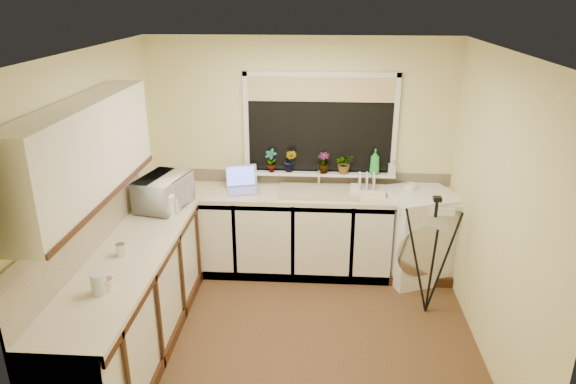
{
  "coord_description": "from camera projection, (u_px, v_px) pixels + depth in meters",
  "views": [
    {
      "loc": [
        0.22,
        -3.91,
        2.85
      ],
      "look_at": [
        -0.08,
        0.55,
        1.15
      ],
      "focal_mm": 32.89,
      "sensor_mm": 36.0,
      "label": 1
    }
  ],
  "objects": [
    {
      "name": "wall_back",
      "position": [
        301.0,
        154.0,
        5.64
      ],
      "size": [
        3.2,
        0.0,
        3.2
      ],
      "primitive_type": "plane",
      "rotation": [
        1.57,
        0.0,
        0.0
      ],
      "color": "beige",
      "rests_on": "ground"
    },
    {
      "name": "microwave",
      "position": [
        164.0,
        192.0,
        5.05
      ],
      "size": [
        0.49,
        0.63,
        0.31
      ],
      "primitive_type": "imported",
      "rotation": [
        0.0,
        0.0,
        1.35
      ],
      "color": "white",
      "rests_on": "worktop_left"
    },
    {
      "name": "base_cabinet_left",
      "position": [
        132.0,
        307.0,
        4.32
      ],
      "size": [
        0.54,
        2.4,
        0.86
      ],
      "primitive_type": "cube",
      "color": "silver",
      "rests_on": "floor"
    },
    {
      "name": "washing_machine",
      "position": [
        417.0,
        234.0,
        5.52
      ],
      "size": [
        0.84,
        0.83,
        0.94
      ],
      "primitive_type": "cube",
      "rotation": [
        0.0,
        0.0,
        0.36
      ],
      "color": "white",
      "rests_on": "floor"
    },
    {
      "name": "soap_bottle_green",
      "position": [
        375.0,
        162.0,
        5.52
      ],
      "size": [
        0.12,
        0.12,
        0.27
      ],
      "primitive_type": "imported",
      "rotation": [
        0.0,
        0.0,
        -0.12
      ],
      "color": "green",
      "rests_on": "windowsill"
    },
    {
      "name": "plant_c",
      "position": [
        323.0,
        163.0,
        5.56
      ],
      "size": [
        0.15,
        0.15,
        0.22
      ],
      "primitive_type": "imported",
      "rotation": [
        0.0,
        0.0,
        -0.21
      ],
      "color": "#999999",
      "rests_on": "windowsill"
    },
    {
      "name": "faucet",
      "position": [
        319.0,
        176.0,
        5.58
      ],
      "size": [
        0.03,
        0.03,
        0.24
      ],
      "primitive_type": "cylinder",
      "color": "silver",
      "rests_on": "worktop_back"
    },
    {
      "name": "window_blind",
      "position": [
        321.0,
        89.0,
        5.34
      ],
      "size": [
        1.5,
        0.02,
        0.25
      ],
      "primitive_type": "cube",
      "color": "tan",
      "rests_on": "wall_back"
    },
    {
      "name": "tripod",
      "position": [
        431.0,
        256.0,
        4.82
      ],
      "size": [
        0.76,
        0.76,
        1.17
      ],
      "primitive_type": null,
      "rotation": [
        0.0,
        0.0,
        0.4
      ],
      "color": "black",
      "rests_on": "floor"
    },
    {
      "name": "soap_bottle_clear",
      "position": [
        392.0,
        167.0,
        5.52
      ],
      "size": [
        0.08,
        0.08,
        0.17
      ],
      "primitive_type": "imported",
      "rotation": [
        0.0,
        0.0,
        -0.03
      ],
      "color": "#999999",
      "rests_on": "windowsill"
    },
    {
      "name": "cup_back",
      "position": [
        410.0,
        188.0,
        5.44
      ],
      "size": [
        0.17,
        0.17,
        0.1
      ],
      "primitive_type": "imported",
      "rotation": [
        0.0,
        0.0,
        -0.39
      ],
      "color": "white",
      "rests_on": "worktop_back"
    },
    {
      "name": "wall_front",
      "position": [
        277.0,
        314.0,
        2.84
      ],
      "size": [
        3.2,
        0.0,
        3.2
      ],
      "primitive_type": "plane",
      "rotation": [
        -1.57,
        0.0,
        0.0
      ],
      "color": "beige",
      "rests_on": "ground"
    },
    {
      "name": "cup_left",
      "position": [
        107.0,
        285.0,
        3.66
      ],
      "size": [
        0.12,
        0.12,
        0.1
      ],
      "primitive_type": "imported",
      "rotation": [
        0.0,
        0.0,
        0.17
      ],
      "color": "#EFE2C5",
      "rests_on": "worktop_left"
    },
    {
      "name": "window_glass",
      "position": [
        320.0,
        125.0,
        5.49
      ],
      "size": [
        1.5,
        0.02,
        1.0
      ],
      "primitive_type": "cube",
      "color": "black",
      "rests_on": "wall_back"
    },
    {
      "name": "floor",
      "position": [
        292.0,
        335.0,
        4.67
      ],
      "size": [
        3.2,
        3.2,
        0.0
      ],
      "primitive_type": "plane",
      "color": "brown",
      "rests_on": "ground"
    },
    {
      "name": "plant_b",
      "position": [
        290.0,
        161.0,
        5.59
      ],
      "size": [
        0.17,
        0.15,
        0.25
      ],
      "primitive_type": "imported",
      "rotation": [
        0.0,
        0.0,
        -0.37
      ],
      "color": "#999999",
      "rests_on": "windowsill"
    },
    {
      "name": "ceiling",
      "position": [
        293.0,
        51.0,
        3.8
      ],
      "size": [
        3.2,
        3.2,
        0.0
      ],
      "primitive_type": "plane",
      "rotation": [
        3.14,
        0.0,
        0.0
      ],
      "color": "white",
      "rests_on": "ground"
    },
    {
      "name": "sink",
      "position": [
        319.0,
        192.0,
        5.46
      ],
      "size": [
        0.82,
        0.46,
        0.03
      ],
      "primitive_type": "cube",
      "color": "tan",
      "rests_on": "worktop_back"
    },
    {
      "name": "steel_jar",
      "position": [
        121.0,
        250.0,
        4.15
      ],
      "size": [
        0.07,
        0.07,
        0.1
      ],
      "primitive_type": "cylinder",
      "color": "silver",
      "rests_on": "worktop_left"
    },
    {
      "name": "splashback_left",
      "position": [
        87.0,
        229.0,
        4.09
      ],
      "size": [
        0.02,
        2.4,
        0.45
      ],
      "primitive_type": "cube",
      "color": "beige",
      "rests_on": "wall_left"
    },
    {
      "name": "splashback_back",
      "position": [
        301.0,
        177.0,
        5.72
      ],
      "size": [
        3.2,
        0.02,
        0.14
      ],
      "primitive_type": "cube",
      "color": "beige",
      "rests_on": "wall_back"
    },
    {
      "name": "wall_left",
      "position": [
        99.0,
        203.0,
        4.34
      ],
      "size": [
        0.0,
        3.0,
        3.0
      ],
      "primitive_type": "plane",
      "rotation": [
        1.57,
        0.0,
        1.57
      ],
      "color": "beige",
      "rests_on": "ground"
    },
    {
      "name": "laptop",
      "position": [
        242.0,
        184.0,
        5.53
      ],
      "size": [
        0.4,
        0.4,
        0.24
      ],
      "rotation": [
        0.0,
        0.0,
        0.27
      ],
      "color": "#97979E",
      "rests_on": "worktop_back"
    },
    {
      "name": "base_cabinet_back",
      "position": [
        269.0,
        233.0,
        5.66
      ],
      "size": [
        2.55,
        0.6,
        0.86
      ],
      "primitive_type": "cube",
      "color": "silver",
      "rests_on": "floor"
    },
    {
      "name": "worktop_left",
      "position": [
        126.0,
        259.0,
        4.16
      ],
      "size": [
        0.6,
        2.4,
        0.04
      ],
      "primitive_type": "cube",
      "color": "beige",
      "rests_on": "base_cabinet_left"
    },
    {
      "name": "plant_d",
      "position": [
        344.0,
        163.0,
        5.55
      ],
      "size": [
        0.25,
        0.23,
        0.22
      ],
      "primitive_type": "imported",
      "rotation": [
        0.0,
        0.0,
        0.41
      ],
      "color": "#999999",
      "rests_on": "windowsill"
    },
    {
      "name": "upper_cabinet",
      "position": [
        85.0,
        152.0,
        3.7
      ],
      "size": [
        0.28,
        1.9,
        0.7
      ],
      "primitive_type": "cube",
      "color": "silver",
      "rests_on": "wall_left"
    },
    {
      "name": "kettle",
      "position": [
        168.0,
        206.0,
        4.88
      ],
      "size": [
        0.15,
        0.15,
        0.19
      ],
      "primitive_type": "cylinder",
      "color": "silver",
      "rests_on": "worktop_left"
    },
    {
      "name": "wall_right",
      "position": [
        496.0,
        213.0,
        4.14
      ],
      "size": [
        0.0,
        3.0,
        3.0
      ],
      "primitive_type": "plane",
      "rotation": [
        1.57,
        0.0,
        -1.57
      ],
      "color": "beige",
      "rests_on": "ground"
    },
    {
      "name": "windowsill",
      "position": [
        319.0,
        173.0,
        5.63
      ],
      "size": [
        1.6,
        0.14,
        0.03
      ],
      "primitive_type": "cube",
      "color": "white",
      "rests_on": "wall_back"
    },
    {
      "name": "worktop_back",
      "position": [
        299.0,
        194.0,
        5.48
      ],
      "size": [
        3.2,
        0.6,
        0.04
      ],
      "primitive_type": "cube",
      "color": "beige",
      "rests_on": "base_cabinet_back"
    },
    {
      "name": "plant_a",
      "position": [
        271.0,
        161.0,
        5.57
      ],
      "size": [
        0.16,
        0.13,
        0.25
      ],
      "primitive_type": "imported",
      "rotation": [
        0.0,
        0.0,
        -0.36
      ],
      "color": "#999999",
      "rests_on": "windowsill"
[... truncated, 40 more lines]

